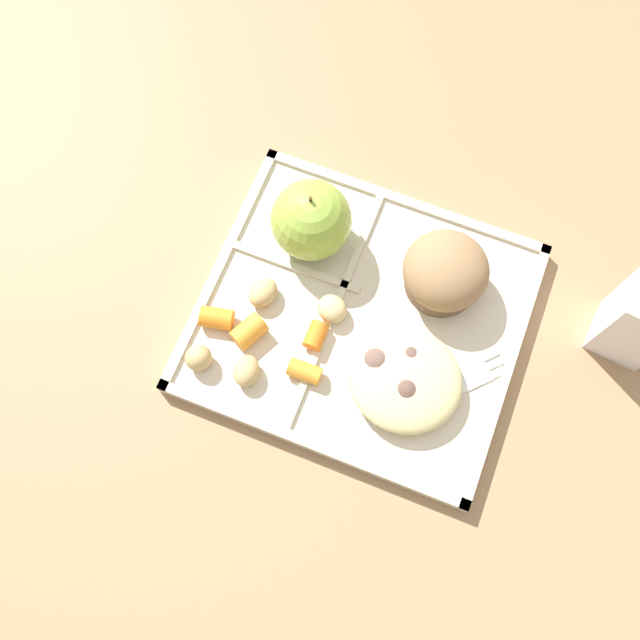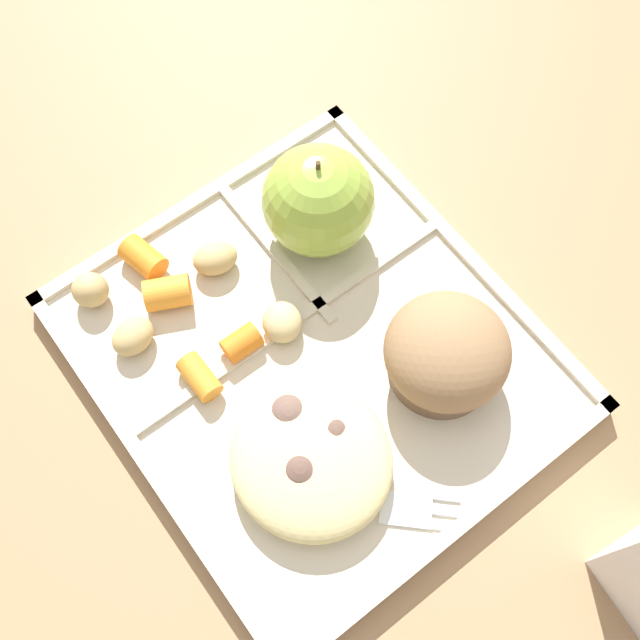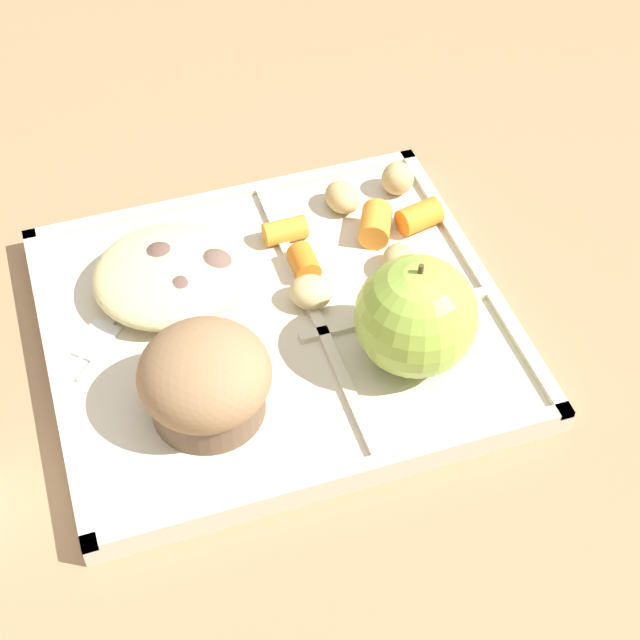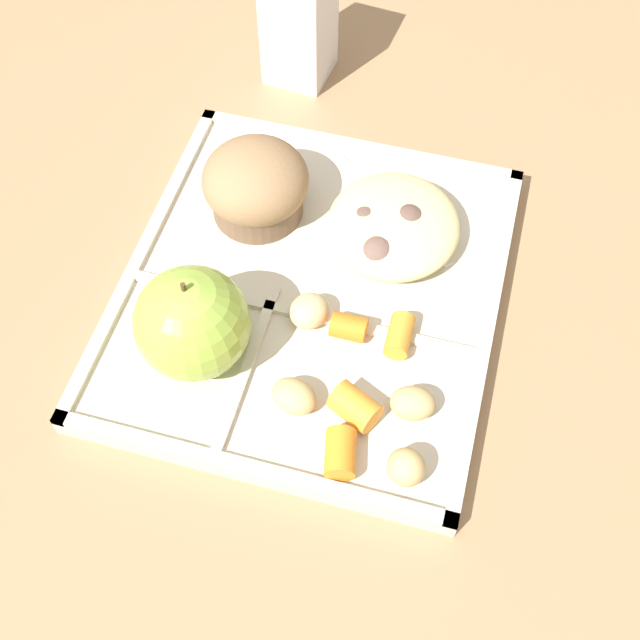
{
  "view_description": "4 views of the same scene",
  "coord_description": "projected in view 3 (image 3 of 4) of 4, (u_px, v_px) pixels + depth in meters",
  "views": [
    {
      "loc": [
        0.05,
        -0.24,
        0.72
      ],
      "look_at": [
        -0.03,
        -0.03,
        0.04
      ],
      "focal_mm": 39.48,
      "sensor_mm": 36.0,
      "label": 1
    },
    {
      "loc": [
        0.17,
        -0.12,
        0.56
      ],
      "look_at": [
        -0.01,
        0.01,
        0.03
      ],
      "focal_mm": 44.02,
      "sensor_mm": 36.0,
      "label": 2
    },
    {
      "loc": [
        0.12,
        0.48,
        0.56
      ],
      "look_at": [
        -0.02,
        0.03,
        0.04
      ],
      "focal_mm": 55.89,
      "sensor_mm": 36.0,
      "label": 3
    },
    {
      "loc": [
        -0.36,
        -0.11,
        0.55
      ],
      "look_at": [
        -0.05,
        -0.02,
        0.04
      ],
      "focal_mm": 45.27,
      "sensor_mm": 36.0,
      "label": 4
    }
  ],
  "objects": [
    {
      "name": "ground",
      "position": [
        276.0,
        333.0,
        0.74
      ],
      "size": [
        6.0,
        6.0,
        0.0
      ],
      "primitive_type": "plane",
      "color": "#997551"
    },
    {
      "name": "lunch_tray",
      "position": [
        277.0,
        325.0,
        0.74
      ],
      "size": [
        0.33,
        0.3,
        0.02
      ],
      "color": "beige",
      "rests_on": "ground"
    },
    {
      "name": "green_apple",
      "position": [
        416.0,
        317.0,
        0.67
      ],
      "size": [
        0.09,
        0.09,
        0.09
      ],
      "color": "#93B742",
      "rests_on": "lunch_tray"
    },
    {
      "name": "bran_muffin",
      "position": [
        205.0,
        380.0,
        0.65
      ],
      "size": [
        0.09,
        0.09,
        0.07
      ],
      "color": "brown",
      "rests_on": "lunch_tray"
    },
    {
      "name": "carrot_slice_back",
      "position": [
        304.0,
        262.0,
        0.76
      ],
      "size": [
        0.02,
        0.03,
        0.02
      ],
      "primitive_type": "cylinder",
      "rotation": [
        0.0,
        1.57,
        4.71
      ],
      "color": "orange",
      "rests_on": "lunch_tray"
    },
    {
      "name": "carrot_slice_center",
      "position": [
        285.0,
        231.0,
        0.78
      ],
      "size": [
        0.03,
        0.02,
        0.02
      ],
      "primitive_type": "cylinder",
      "rotation": [
        0.0,
        1.57,
        3.16
      ],
      "color": "orange",
      "rests_on": "lunch_tray"
    },
    {
      "name": "carrot_slice_large",
      "position": [
        419.0,
        217.0,
        0.79
      ],
      "size": [
        0.04,
        0.03,
        0.02
      ],
      "primitive_type": "cylinder",
      "rotation": [
        0.0,
        1.57,
        0.21
      ],
      "color": "orange",
      "rests_on": "lunch_tray"
    },
    {
      "name": "carrot_slice_tilted",
      "position": [
        375.0,
        224.0,
        0.78
      ],
      "size": [
        0.04,
        0.04,
        0.02
      ],
      "primitive_type": "cylinder",
      "rotation": [
        0.0,
        1.57,
        1.12
      ],
      "color": "orange",
      "rests_on": "lunch_tray"
    },
    {
      "name": "potato_chunk_golden",
      "position": [
        342.0,
        197.0,
        0.8
      ],
      "size": [
        0.03,
        0.04,
        0.02
      ],
      "primitive_type": "ellipsoid",
      "rotation": [
        0.0,
        0.0,
        3.33
      ],
      "color": "tan",
      "rests_on": "lunch_tray"
    },
    {
      "name": "potato_chunk_small",
      "position": [
        311.0,
        292.0,
        0.73
      ],
      "size": [
        0.04,
        0.04,
        0.02
      ],
      "primitive_type": "ellipsoid",
      "rotation": [
        0.0,
        0.0,
        5.81
      ],
      "color": "tan",
      "rests_on": "lunch_tray"
    },
    {
      "name": "potato_chunk_large",
      "position": [
        400.0,
        262.0,
        0.75
      ],
      "size": [
        0.04,
        0.04,
        0.02
      ],
      "primitive_type": "ellipsoid",
      "rotation": [
        0.0,
        0.0,
        2.84
      ],
      "color": "tan",
      "rests_on": "lunch_tray"
    },
    {
      "name": "potato_chunk_browned",
      "position": [
        398.0,
        178.0,
        0.82
      ],
      "size": [
        0.04,
        0.04,
        0.03
      ],
      "primitive_type": "ellipsoid",
      "rotation": [
        0.0,
        0.0,
        3.98
      ],
      "color": "tan",
      "rests_on": "lunch_tray"
    },
    {
      "name": "egg_noodle_pile",
      "position": [
        169.0,
        275.0,
        0.74
      ],
      "size": [
        0.11,
        0.11,
        0.03
      ],
      "primitive_type": "ellipsoid",
      "color": "beige",
      "rests_on": "lunch_tray"
    },
    {
      "name": "meatball_front",
      "position": [
        161.0,
        265.0,
        0.74
      ],
      "size": [
        0.04,
        0.04,
        0.04
      ],
      "primitive_type": "sphere",
      "color": "brown",
      "rests_on": "lunch_tray"
    },
    {
      "name": "meatball_side",
      "position": [
        181.0,
        295.0,
        0.72
      ],
      "size": [
        0.03,
        0.03,
        0.03
      ],
      "primitive_type": "sphere",
      "color": "brown",
      "rests_on": "lunch_tray"
    },
    {
      "name": "meatball_back",
      "position": [
        214.0,
        271.0,
        0.74
      ],
      "size": [
        0.03,
        0.03,
        0.03
      ],
      "primitive_type": "sphere",
      "color": "brown",
      "rests_on": "lunch_tray"
    },
    {
      "name": "meatball_center",
      "position": [
        168.0,
        269.0,
        0.74
      ],
      "size": [
        0.03,
        0.03,
        0.03
      ],
      "primitive_type": "sphere",
      "color": "brown",
      "rests_on": "lunch_tray"
    },
    {
      "name": "plastic_fork",
      "position": [
        114.0,
        318.0,
        0.73
      ],
      "size": [
        0.12,
        0.12,
        0.0
      ],
      "color": "silver",
      "rests_on": "lunch_tray"
    }
  ]
}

